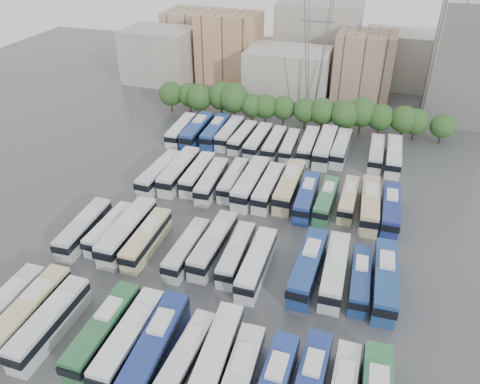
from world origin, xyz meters
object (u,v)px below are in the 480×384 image
(bus_r1_s1, at_px, (110,228))
(bus_r1_s6, at_px, (213,244))
(bus_r0_s1, at_px, (31,310))
(bus_r1_s2, at_px, (128,231))
(bus_r1_s5, at_px, (187,249))
(bus_r1_s8, at_px, (257,263))
(bus_r3_s9, at_px, (325,146))
(bus_r1_s3, at_px, (147,239))
(bus_r2_s7, at_px, (269,187))
(bus_r0_s4, at_px, (104,330))
(bus_r2_s3, at_px, (198,173))
(bus_r2_s6, at_px, (251,183))
(bus_r2_s1, at_px, (160,173))
(bus_r1_s0, at_px, (84,228))
(bus_r3_s6, at_px, (274,143))
(bus_r0_s5, at_px, (130,339))
(bus_r3_s7, at_px, (290,145))
(bus_r3_s8, at_px, (308,145))
(electricity_pylon, at_px, (317,33))
(bus_r3_s0, at_px, (181,130))
(bus_r3_s10, at_px, (341,148))
(bus_r2_s9, at_px, (307,197))
(bus_r0_s0, at_px, (5,307))
(bus_r3_s12, at_px, (376,153))
(bus_r0_s2, at_px, (50,322))
(bus_r3_s3, at_px, (230,133))
(bus_r1_s10, at_px, (308,266))
(bus_r0_s7, at_px, (186,357))
(bus_r3_s1, at_px, (197,130))
(bus_r1_s13, at_px, (385,279))
(bus_r2_s11, at_px, (349,199))
(bus_r2_s13, at_px, (390,209))
(bus_r3_s13, at_px, (393,156))
(bus_r2_s4, at_px, (212,181))
(bus_r0_s9, at_px, (239,381))
(bus_r1_s7, at_px, (236,253))
(bus_r1_s11, at_px, (335,270))
(apartment_tower, at_px, (467,62))
(bus_r2_s2, at_px, (179,171))
(bus_r2_s12, at_px, (370,204))
(bus_r3_s5, at_px, (258,141))
(bus_r2_s10, at_px, (326,200))
(bus_r2_s5, at_px, (233,179))
(bus_r3_s2, at_px, (215,131))

(bus_r1_s1, relative_size, bus_r1_s6, 0.85)
(bus_r0_s1, distance_m, bus_r1_s2, 17.49)
(bus_r1_s5, distance_m, bus_r1_s8, 10.11)
(bus_r1_s1, distance_m, bus_r3_s9, 44.59)
(bus_r1_s3, bearing_deg, bus_r2_s7, 54.42)
(bus_r0_s4, height_order, bus_r2_s3, bus_r0_s4)
(bus_r2_s6, bearing_deg, bus_r2_s1, -174.21)
(bus_r1_s0, distance_m, bus_r3_s6, 41.31)
(bus_r0_s5, height_order, bus_r3_s7, bus_r0_s5)
(bus_r0_s5, height_order, bus_r1_s6, bus_r0_s5)
(bus_r3_s8, bearing_deg, electricity_pylon, 97.99)
(bus_r3_s0, height_order, bus_r3_s9, bus_r3_s9)
(bus_r3_s6, bearing_deg, bus_r3_s10, 7.43)
(bus_r2_s9, bearing_deg, bus_r2_s6, 172.06)
(bus_r0_s0, xyz_separation_m, bus_r2_s1, (3.40, 34.78, 0.03))
(bus_r3_s12, bearing_deg, bus_r3_s0, -178.74)
(bus_r0_s2, height_order, bus_r3_s3, bus_r0_s2)
(bus_r1_s10, height_order, bus_r3_s10, bus_r1_s10)
(bus_r0_s7, bearing_deg, bus_r3_s1, 113.21)
(electricity_pylon, bearing_deg, bus_r3_s10, -64.07)
(bus_r3_s3, distance_m, bus_r3_s6, 10.21)
(bus_r0_s7, xyz_separation_m, bus_r1_s13, (19.52, 18.31, 0.30))
(bus_r1_s3, bearing_deg, bus_r0_s5, -69.62)
(bus_r1_s0, xyz_separation_m, bus_r3_s8, (26.57, 37.36, -0.01))
(bus_r2_s11, height_order, bus_r2_s13, bus_r2_s13)
(bus_r1_s3, bearing_deg, bus_r1_s5, -2.81)
(bus_r3_s3, height_order, bus_r3_s8, bus_r3_s8)
(bus_r2_s7, bearing_deg, bus_r3_s13, 43.26)
(bus_r2_s11, xyz_separation_m, bus_r3_s13, (6.42, 17.42, 0.25))
(bus_r2_s7, bearing_deg, bus_r2_s4, -174.78)
(bus_r0_s9, height_order, bus_r1_s3, bus_r0_s9)
(electricity_pylon, xyz_separation_m, bus_r0_s0, (-23.38, -73.88, -16.74))
(bus_r0_s1, relative_size, bus_r2_s6, 0.95)
(bus_r1_s7, distance_m, bus_r3_s8, 36.25)
(bus_r0_s2, relative_size, bus_r1_s11, 0.98)
(bus_r0_s5, xyz_separation_m, bus_r1_s6, (3.05, 18.36, -0.02))
(apartment_tower, height_order, bus_r2_s9, apartment_tower)
(bus_r2_s1, xyz_separation_m, bus_r2_s2, (3.00, 1.69, 0.09))
(bus_r2_s12, height_order, bus_r3_s5, bus_r2_s12)
(bus_r3_s8, xyz_separation_m, bus_r3_s13, (16.21, 0.11, 0.09))
(bus_r1_s3, height_order, bus_r3_s6, bus_r1_s3)
(bus_r2_s2, bearing_deg, bus_r2_s4, -11.16)
(bus_r1_s7, distance_m, bus_r2_s10, 19.91)
(bus_r1_s8, distance_m, bus_r3_s12, 39.92)
(bus_r1_s7, xyz_separation_m, bus_r2_s12, (16.55, 17.69, 0.25))
(bus_r3_s10, bearing_deg, bus_r1_s13, -73.26)
(bus_r2_s6, height_order, bus_r3_s8, bus_r2_s6)
(bus_r3_s8, bearing_deg, bus_r2_s12, -55.25)
(bus_r1_s3, distance_m, bus_r2_s5, 20.83)
(bus_r0_s0, xyz_separation_m, bus_r3_s2, (6.78, 54.27, 0.02))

